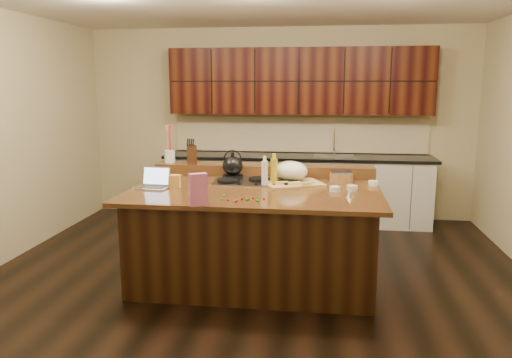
# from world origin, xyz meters

# --- Properties ---
(room) EXTENTS (5.52, 5.02, 2.72)m
(room) POSITION_xyz_m (0.00, 0.00, 1.35)
(room) COLOR black
(room) RESTS_ON ground
(island) EXTENTS (2.40, 1.60, 0.92)m
(island) POSITION_xyz_m (0.00, 0.00, 0.46)
(island) COLOR black
(island) RESTS_ON ground
(back_ledge) EXTENTS (2.40, 0.30, 0.12)m
(back_ledge) POSITION_xyz_m (0.00, 0.70, 0.98)
(back_ledge) COLOR black
(back_ledge) RESTS_ON island
(cooktop) EXTENTS (0.92, 0.52, 0.05)m
(cooktop) POSITION_xyz_m (0.00, 0.30, 0.94)
(cooktop) COLOR gray
(cooktop) RESTS_ON island
(back_counter) EXTENTS (3.70, 0.66, 2.40)m
(back_counter) POSITION_xyz_m (0.30, 2.23, 0.98)
(back_counter) COLOR silver
(back_counter) RESTS_ON ground
(kettle) EXTENTS (0.25, 0.25, 0.20)m
(kettle) POSITION_xyz_m (-0.30, 0.43, 1.06)
(kettle) COLOR black
(kettle) RESTS_ON cooktop
(green_bowl) EXTENTS (0.35, 0.35, 0.16)m
(green_bowl) POSITION_xyz_m (0.30, 0.43, 1.05)
(green_bowl) COLOR olive
(green_bowl) RESTS_ON cooktop
(laptop) EXTENTS (0.31, 0.25, 0.20)m
(laptop) POSITION_xyz_m (-0.98, -0.11, 0.97)
(laptop) COLOR #B7B7BC
(laptop) RESTS_ON island
(oil_bottle) EXTENTS (0.08, 0.08, 0.27)m
(oil_bottle) POSITION_xyz_m (0.17, 0.15, 1.06)
(oil_bottle) COLOR gold
(oil_bottle) RESTS_ON island
(vinegar_bottle) EXTENTS (0.08, 0.08, 0.25)m
(vinegar_bottle) POSITION_xyz_m (0.08, 0.11, 1.04)
(vinegar_bottle) COLOR silver
(vinegar_bottle) RESTS_ON island
(wooden_tray) EXTENTS (0.67, 0.59, 0.23)m
(wooden_tray) POSITION_xyz_m (0.34, 0.26, 1.02)
(wooden_tray) COLOR tan
(wooden_tray) RESTS_ON island
(ramekin_a) EXTENTS (0.13, 0.13, 0.04)m
(ramekin_a) POSITION_xyz_m (0.93, 0.03, 0.94)
(ramekin_a) COLOR white
(ramekin_a) RESTS_ON island
(ramekin_b) EXTENTS (0.12, 0.12, 0.04)m
(ramekin_b) POSITION_xyz_m (0.76, -0.04, 0.94)
(ramekin_b) COLOR white
(ramekin_b) RESTS_ON island
(ramekin_c) EXTENTS (0.11, 0.11, 0.04)m
(ramekin_c) POSITION_xyz_m (1.15, 0.29, 0.94)
(ramekin_c) COLOR white
(ramekin_c) RESTS_ON island
(strainer_bowl) EXTENTS (0.28, 0.28, 0.09)m
(strainer_bowl) POSITION_xyz_m (0.84, 0.43, 0.97)
(strainer_bowl) COLOR #996B3F
(strainer_bowl) RESTS_ON island
(kitchen_timer) EXTENTS (0.10, 0.10, 0.07)m
(kitchen_timer) POSITION_xyz_m (0.89, -0.28, 0.96)
(kitchen_timer) COLOR silver
(kitchen_timer) RESTS_ON island
(pink_bag) EXTENTS (0.16, 0.14, 0.27)m
(pink_bag) POSITION_xyz_m (-0.37, -0.76, 1.06)
(pink_bag) COLOR #CA5F8E
(pink_bag) RESTS_ON island
(candy_plate) EXTENTS (0.21, 0.21, 0.01)m
(candy_plate) POSITION_xyz_m (-0.48, -0.37, 0.93)
(candy_plate) COLOR white
(candy_plate) RESTS_ON island
(package_box) EXTENTS (0.10, 0.07, 0.13)m
(package_box) POSITION_xyz_m (-0.76, -0.12, 0.99)
(package_box) COLOR #E5AD51
(package_box) RESTS_ON island
(utensil_crock) EXTENTS (0.14, 0.14, 0.14)m
(utensil_crock) POSITION_xyz_m (-1.07, 0.70, 1.11)
(utensil_crock) COLOR white
(utensil_crock) RESTS_ON back_ledge
(knife_block) EXTENTS (0.15, 0.19, 0.20)m
(knife_block) POSITION_xyz_m (-0.81, 0.70, 1.14)
(knife_block) COLOR black
(knife_block) RESTS_ON back_ledge
(gumdrop_0) EXTENTS (0.02, 0.02, 0.02)m
(gumdrop_0) POSITION_xyz_m (-0.09, -0.61, 0.93)
(gumdrop_0) COLOR red
(gumdrop_0) RESTS_ON island
(gumdrop_1) EXTENTS (0.02, 0.02, 0.02)m
(gumdrop_1) POSITION_xyz_m (0.01, -0.52, 0.93)
(gumdrop_1) COLOR #198C26
(gumdrop_1) RESTS_ON island
(gumdrop_2) EXTENTS (0.02, 0.02, 0.02)m
(gumdrop_2) POSITION_xyz_m (-0.09, -0.57, 0.93)
(gumdrop_2) COLOR red
(gumdrop_2) RESTS_ON island
(gumdrop_3) EXTENTS (0.02, 0.02, 0.02)m
(gumdrop_3) POSITION_xyz_m (-0.22, -0.55, 0.93)
(gumdrop_3) COLOR #198C26
(gumdrop_3) RESTS_ON island
(gumdrop_4) EXTENTS (0.02, 0.02, 0.02)m
(gumdrop_4) POSITION_xyz_m (-0.05, -0.51, 0.93)
(gumdrop_4) COLOR red
(gumdrop_4) RESTS_ON island
(gumdrop_5) EXTENTS (0.02, 0.02, 0.02)m
(gumdrop_5) POSITION_xyz_m (0.09, -0.56, 0.93)
(gumdrop_5) COLOR #198C26
(gumdrop_5) RESTS_ON island
(gumdrop_6) EXTENTS (0.02, 0.02, 0.02)m
(gumdrop_6) POSITION_xyz_m (0.04, -0.46, 0.93)
(gumdrop_6) COLOR red
(gumdrop_6) RESTS_ON island
(gumdrop_7) EXTENTS (0.02, 0.02, 0.02)m
(gumdrop_7) POSITION_xyz_m (-0.23, -0.40, 0.93)
(gumdrop_7) COLOR #198C26
(gumdrop_7) RESTS_ON island
(gumdrop_8) EXTENTS (0.02, 0.02, 0.02)m
(gumdrop_8) POSITION_xyz_m (-0.16, -0.57, 0.93)
(gumdrop_8) COLOR red
(gumdrop_8) RESTS_ON island
(gumdrop_9) EXTENTS (0.02, 0.02, 0.02)m
(gumdrop_9) POSITION_xyz_m (0.00, -0.53, 0.93)
(gumdrop_9) COLOR #198C26
(gumdrop_9) RESTS_ON island
(gumdrop_10) EXTENTS (0.02, 0.02, 0.02)m
(gumdrop_10) POSITION_xyz_m (0.14, -0.48, 0.93)
(gumdrop_10) COLOR red
(gumdrop_10) RESTS_ON island
(gumdrop_11) EXTENTS (0.02, 0.02, 0.02)m
(gumdrop_11) POSITION_xyz_m (0.10, -0.58, 0.93)
(gumdrop_11) COLOR #198C26
(gumdrop_11) RESTS_ON island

